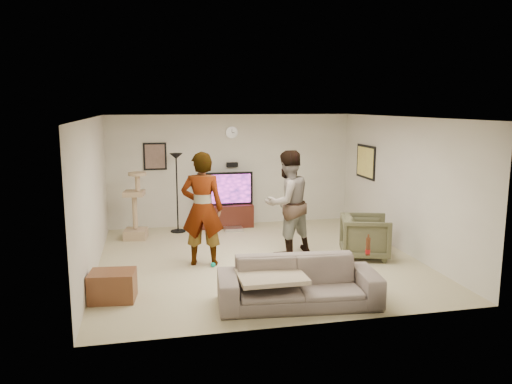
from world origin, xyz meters
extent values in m
cube|color=#C5BB94|center=(0.00, 0.00, -0.01)|extent=(5.50, 5.50, 0.02)
cube|color=white|center=(0.00, 0.00, 2.51)|extent=(5.50, 5.50, 0.02)
cube|color=beige|center=(0.00, 2.75, 1.25)|extent=(5.50, 0.04, 2.50)
cube|color=beige|center=(0.00, -2.75, 1.25)|extent=(5.50, 0.04, 2.50)
cube|color=beige|center=(-2.75, 0.00, 1.25)|extent=(0.04, 5.50, 2.50)
cube|color=beige|center=(2.75, 0.00, 1.25)|extent=(0.04, 5.50, 2.50)
cylinder|color=white|center=(0.00, 2.72, 2.10)|extent=(0.26, 0.04, 0.26)
cube|color=black|center=(0.00, 2.69, 1.38)|extent=(0.25, 0.10, 0.10)
cube|color=brown|center=(-1.70, 2.73, 1.60)|extent=(0.42, 0.03, 0.52)
cube|color=#E3CA5E|center=(2.73, 1.60, 1.50)|extent=(0.03, 0.78, 0.62)
cube|color=#38150E|center=(-0.19, 2.50, 0.25)|extent=(1.21, 0.45, 0.51)
cube|color=silver|center=(-0.08, 2.11, 0.04)|extent=(0.40, 0.30, 0.07)
cube|color=black|center=(-0.19, 2.50, 0.87)|extent=(1.23, 0.08, 0.73)
cube|color=#D430B7|center=(-0.19, 2.46, 0.87)|extent=(1.13, 0.01, 0.64)
cylinder|color=black|center=(-1.27, 2.28, 0.85)|extent=(0.32, 0.32, 1.69)
cube|color=tan|center=(-2.15, 1.89, 0.69)|extent=(0.51, 0.51, 1.39)
imported|color=#9CA2B3|center=(-0.98, -0.07, 0.97)|extent=(0.79, 0.61, 1.95)
imported|color=#2E5B77|center=(0.59, 0.21, 0.96)|extent=(1.13, 1.02, 1.91)
imported|color=slate|center=(0.10, -2.11, 0.32)|extent=(2.26, 1.07, 0.64)
cube|color=beige|center=(-0.28, -2.11, 0.43)|extent=(0.90, 0.70, 0.06)
cylinder|color=#582913|center=(1.10, -2.11, 0.76)|extent=(0.06, 0.06, 0.25)
imported|color=#484830|center=(1.90, -0.28, 0.38)|extent=(1.05, 1.03, 0.76)
cube|color=brown|center=(-2.40, -1.40, 0.21)|extent=(0.67, 0.53, 0.41)
sphere|color=#03B195|center=(-0.84, -0.26, 0.04)|extent=(0.08, 0.08, 0.08)
camera|label=1|loc=(-1.85, -8.33, 2.71)|focal=34.98mm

